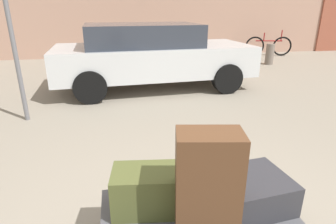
{
  "coord_description": "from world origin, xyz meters",
  "views": [
    {
      "loc": [
        -0.52,
        -1.54,
        1.73
      ],
      "look_at": [
        0.0,
        1.2,
        0.69
      ],
      "focal_mm": 29.84,
      "sensor_mm": 36.0,
      "label": 1
    }
  ],
  "objects": [
    {
      "name": "bollard_kerb_mid",
      "position": [
        4.44,
        6.83,
        0.33
      ],
      "size": [
        0.26,
        0.26,
        0.66
      ],
      "primitive_type": "cylinder",
      "color": "#72665B",
      "rests_on": "ground_plane"
    },
    {
      "name": "duffel_bag_olive_center",
      "position": [
        -0.27,
        0.14,
        0.5
      ],
      "size": [
        0.69,
        0.4,
        0.31
      ],
      "primitive_type": "cube",
      "rotation": [
        0.0,
        0.0,
        -0.13
      ],
      "color": "#4C5128",
      "rests_on": "luggage_cart"
    },
    {
      "name": "suitcase_brown_front_left",
      "position": [
        -0.0,
        -0.13,
        0.69
      ],
      "size": [
        0.44,
        0.32,
        0.71
      ],
      "primitive_type": "cube",
      "rotation": [
        0.0,
        0.0,
        -0.18
      ],
      "color": "#51331E",
      "rests_on": "luggage_cart"
    },
    {
      "name": "parked_car",
      "position": [
        0.29,
        4.73,
        0.76
      ],
      "size": [
        4.4,
        2.11,
        1.42
      ],
      "color": "silver",
      "rests_on": "ground_plane"
    },
    {
      "name": "bollard_kerb_near",
      "position": [
        2.93,
        6.83,
        0.33
      ],
      "size": [
        0.26,
        0.26,
        0.66
      ],
      "primitive_type": "cylinder",
      "color": "#72665B",
      "rests_on": "ground_plane"
    },
    {
      "name": "suitcase_charcoal_rear_right",
      "position": [
        0.4,
        0.05,
        0.46
      ],
      "size": [
        0.58,
        0.51,
        0.24
      ],
      "primitive_type": "cube",
      "rotation": [
        0.0,
        0.0,
        0.1
      ],
      "color": "#2D2D33",
      "rests_on": "luggage_cart"
    },
    {
      "name": "no_parking_sign",
      "position": [
        -2.01,
        3.1,
        1.49
      ],
      "size": [
        0.5,
        0.09,
        2.41
      ],
      "color": "slate",
      "rests_on": "ground_plane"
    },
    {
      "name": "luggage_cart",
      "position": [
        0.0,
        0.0,
        0.27
      ],
      "size": [
        1.39,
        0.86,
        0.34
      ],
      "color": "#4C4C51",
      "rests_on": "ground_plane"
    },
    {
      "name": "bicycle_leaning",
      "position": [
        5.33,
        8.51,
        0.37
      ],
      "size": [
        1.72,
        0.48,
        0.96
      ],
      "color": "black",
      "rests_on": "ground_plane"
    }
  ]
}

